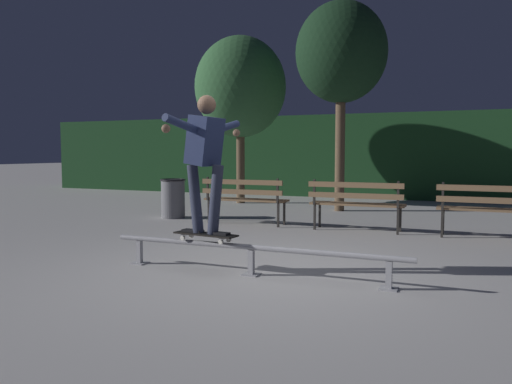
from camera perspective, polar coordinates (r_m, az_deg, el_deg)
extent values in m
plane|color=#ADAAA8|center=(5.83, 0.24, -8.89)|extent=(90.00, 90.00, 0.00)
cube|color=#193D1E|center=(15.41, 14.93, 3.92)|extent=(24.00, 1.20, 2.45)
cylinder|color=#9E9EA3|center=(5.59, -0.55, -6.24)|extent=(3.49, 0.06, 0.06)
cube|color=#9E9EA3|center=(6.35, -12.97, -6.60)|extent=(0.06, 0.06, 0.28)
cube|color=#9E9EA3|center=(6.38, -12.95, -7.77)|extent=(0.18, 0.18, 0.01)
cube|color=#9E9EA3|center=(5.62, -0.55, -7.93)|extent=(0.06, 0.06, 0.28)
cube|color=#9E9EA3|center=(5.65, -0.54, -9.25)|extent=(0.18, 0.18, 0.01)
cube|color=#9E9EA3|center=(5.22, 14.71, -9.05)|extent=(0.06, 0.06, 0.28)
cube|color=#9E9EA3|center=(5.25, 14.68, -10.47)|extent=(0.18, 0.18, 0.01)
cube|color=black|center=(5.82, -5.70, -4.74)|extent=(0.80, 0.30, 0.02)
cube|color=black|center=(5.81, -5.70, -4.64)|extent=(0.78, 0.29, 0.00)
cube|color=#9E9EA3|center=(5.67, -3.52, -5.15)|extent=(0.07, 0.17, 0.02)
cube|color=#9E9EA3|center=(5.98, -7.76, -4.68)|extent=(0.07, 0.17, 0.02)
cylinder|color=beige|center=(5.61, -3.98, -5.62)|extent=(0.06, 0.04, 0.05)
cylinder|color=beige|center=(5.74, -3.07, -5.38)|extent=(0.06, 0.04, 0.05)
cylinder|color=beige|center=(5.92, -8.23, -5.12)|extent=(0.06, 0.04, 0.05)
cylinder|color=beige|center=(6.04, -7.28, -4.91)|extent=(0.06, 0.04, 0.05)
cube|color=black|center=(5.71, -4.23, -4.66)|extent=(0.27, 0.13, 0.03)
cube|color=black|center=(5.92, -7.11, -4.36)|extent=(0.27, 0.13, 0.03)
cylinder|color=#282D42|center=(5.68, -4.59, -0.89)|extent=(0.22, 0.15, 0.79)
cylinder|color=#282D42|center=(5.85, -6.84, -0.76)|extent=(0.22, 0.15, 0.79)
cube|color=#1E284C|center=(5.74, -5.78, 5.75)|extent=(0.38, 0.40, 0.57)
cylinder|color=#1E284C|center=(5.44, -8.17, 7.48)|extent=(0.16, 0.61, 0.21)
cylinder|color=#1E284C|center=(6.06, -3.65, 7.21)|extent=(0.16, 0.61, 0.21)
sphere|color=brown|center=(5.23, -10.09, 7.03)|extent=(0.09, 0.09, 0.09)
sphere|color=brown|center=(6.29, -2.22, 6.66)|extent=(0.09, 0.09, 0.09)
sphere|color=brown|center=(5.75, -5.57, 9.75)|extent=(0.21, 0.21, 0.21)
cube|color=#282623|center=(9.41, 3.19, -2.39)|extent=(0.04, 0.04, 0.44)
cube|color=#282623|center=(9.11, 2.51, -2.61)|extent=(0.04, 0.04, 0.44)
cube|color=#282623|center=(9.03, 2.43, 0.13)|extent=(0.04, 0.04, 0.44)
cube|color=#282623|center=(9.97, -4.45, -2.00)|extent=(0.04, 0.04, 0.44)
cube|color=#282623|center=(9.69, -5.32, -2.20)|extent=(0.04, 0.04, 0.44)
cube|color=#282623|center=(9.61, -5.45, 0.38)|extent=(0.04, 0.04, 0.44)
cube|color=brown|center=(9.62, -0.79, -0.80)|extent=(1.60, 0.09, 0.04)
cube|color=brown|center=(9.50, -1.13, -0.87)|extent=(1.60, 0.09, 0.04)
cube|color=brown|center=(9.37, -1.48, -0.95)|extent=(1.60, 0.09, 0.04)
cube|color=brown|center=(9.29, -1.66, 0.01)|extent=(1.60, 0.04, 0.09)
cube|color=brown|center=(9.28, -1.66, 1.12)|extent=(1.60, 0.04, 0.09)
cube|color=#282623|center=(8.92, 15.92, -2.93)|extent=(0.04, 0.04, 0.44)
cube|color=#282623|center=(8.61, 15.66, -3.20)|extent=(0.04, 0.04, 0.44)
cube|color=#282623|center=(8.52, 15.69, -0.30)|extent=(0.04, 0.04, 0.44)
cube|color=#282623|center=(9.20, 7.18, -2.57)|extent=(0.04, 0.04, 0.44)
cube|color=#282623|center=(8.89, 6.61, -2.81)|extent=(0.04, 0.04, 0.44)
cube|color=#282623|center=(8.81, 6.57, 0.00)|extent=(0.04, 0.04, 0.44)
cube|color=brown|center=(8.99, 11.48, -1.27)|extent=(1.60, 0.09, 0.04)
cube|color=brown|center=(8.85, 11.30, -1.35)|extent=(1.60, 0.09, 0.04)
cube|color=brown|center=(8.71, 11.11, -1.44)|extent=(1.60, 0.09, 0.04)
cube|color=brown|center=(8.63, 11.03, -0.42)|extent=(1.60, 0.04, 0.09)
cube|color=brown|center=(8.62, 11.05, 0.77)|extent=(1.60, 0.04, 0.09)
cube|color=#282623|center=(8.86, 20.29, -3.09)|extent=(0.04, 0.04, 0.44)
cube|color=#282623|center=(8.54, 20.19, -3.36)|extent=(0.04, 0.04, 0.44)
cube|color=#282623|center=(8.46, 20.26, -0.44)|extent=(0.04, 0.04, 0.44)
cube|color=brown|center=(8.81, 24.91, -1.72)|extent=(1.60, 0.09, 0.04)
cube|color=brown|center=(8.67, 24.94, -1.81)|extent=(1.60, 0.09, 0.04)
cube|color=brown|center=(8.53, 24.97, -1.91)|extent=(1.60, 0.09, 0.04)
cube|color=brown|center=(8.45, 25.02, -0.87)|extent=(1.60, 0.04, 0.09)
cube|color=brown|center=(8.43, 25.06, 0.35)|extent=(1.60, 0.04, 0.09)
cylinder|color=brown|center=(11.75, 9.42, 4.49)|extent=(0.22, 0.22, 2.71)
ellipsoid|color=black|center=(11.96, 9.56, 15.24)|extent=(2.05, 2.05, 2.26)
cylinder|color=brown|center=(13.41, -1.75, 3.09)|extent=(0.22, 0.22, 2.03)
ellipsoid|color=#2D5B33|center=(13.51, -1.77, 11.72)|extent=(2.38, 2.38, 2.62)
cylinder|color=slate|center=(10.54, -9.31, -0.76)|extent=(0.48, 0.48, 0.78)
torus|color=black|center=(10.51, -9.33, 1.35)|extent=(0.52, 0.52, 0.04)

